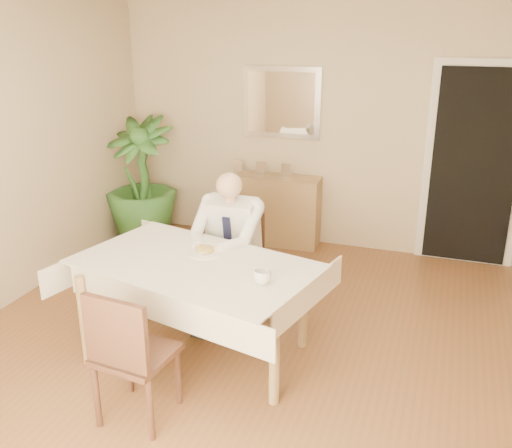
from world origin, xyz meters
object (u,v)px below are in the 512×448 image
(sideboard, at_px, (276,210))
(chair_far, at_px, (238,255))
(potted_palm, at_px, (141,180))
(chair_near, at_px, (128,351))
(coffee_mug, at_px, (262,277))
(seated_man, at_px, (226,242))
(dining_table, at_px, (195,274))

(sideboard, bearing_deg, chair_far, -87.42)
(chair_far, relative_size, potted_palm, 0.60)
(chair_far, bearing_deg, chair_near, -97.75)
(chair_near, distance_m, potted_palm, 3.23)
(chair_far, distance_m, potted_palm, 1.95)
(coffee_mug, bearing_deg, chair_far, 118.66)
(coffee_mug, xyz_separation_m, sideboard, (-0.69, 2.53, -0.41))
(chair_near, height_order, seated_man, seated_man)
(chair_far, bearing_deg, dining_table, -95.90)
(dining_table, height_order, chair_near, chair_near)
(potted_palm, bearing_deg, chair_near, -61.63)
(sideboard, bearing_deg, seated_man, -88.15)
(chair_far, height_order, seated_man, seated_man)
(dining_table, bearing_deg, sideboard, 106.31)
(chair_near, xyz_separation_m, seated_man, (0.06, 1.44, 0.17))
(dining_table, distance_m, potted_palm, 2.55)
(chair_near, bearing_deg, seated_man, 93.51)
(sideboard, bearing_deg, potted_palm, -167.50)
(chair_near, xyz_separation_m, potted_palm, (-1.53, 2.83, 0.18))
(dining_table, xyz_separation_m, seated_man, (0.00, 0.59, 0.02))
(coffee_mug, bearing_deg, potted_palm, 135.02)
(chair_far, height_order, sideboard, chair_far)
(chair_far, xyz_separation_m, sideboard, (-0.12, 1.50, -0.08))
(chair_far, distance_m, chair_near, 1.72)
(chair_far, bearing_deg, potted_palm, 138.95)
(sideboard, bearing_deg, dining_table, -89.13)
(dining_table, distance_m, chair_near, 0.86)
(dining_table, distance_m, coffee_mug, 0.60)
(chair_far, xyz_separation_m, coffee_mug, (0.56, -1.03, 0.33))
(coffee_mug, relative_size, potted_palm, 0.08)
(seated_man, xyz_separation_m, potted_palm, (-1.59, 1.40, 0.01))
(seated_man, bearing_deg, dining_table, -90.00)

